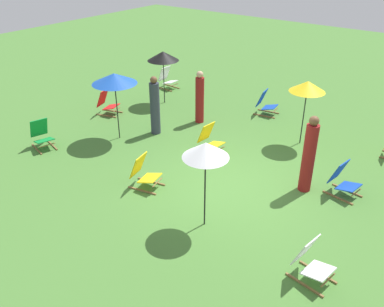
{
  "coord_description": "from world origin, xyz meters",
  "views": [
    {
      "loc": [
        -7.29,
        -4.27,
        5.43
      ],
      "look_at": [
        0.0,
        1.2,
        0.5
      ],
      "focal_mm": 38.59,
      "sensor_mm": 36.0,
      "label": 1
    }
  ],
  "objects_px": {
    "deckchair_1": "(107,103)",
    "person_0": "(309,156)",
    "person_2": "(155,107)",
    "deckchair_8": "(343,180)",
    "deckchair_6": "(42,135)",
    "umbrella_1": "(163,56)",
    "deckchair_5": "(311,262)",
    "umbrella_0": "(308,87)",
    "person_1": "(200,98)",
    "deckchair_2": "(144,173)",
    "umbrella_3": "(206,150)",
    "deckchair_0": "(266,104)",
    "deckchair_9": "(210,140)",
    "deckchair_3": "(167,79)",
    "umbrella_2": "(114,79)"
  },
  "relations": [
    {
      "from": "umbrella_3",
      "to": "person_1",
      "type": "height_order",
      "value": "umbrella_3"
    },
    {
      "from": "deckchair_1",
      "to": "person_0",
      "type": "xyz_separation_m",
      "value": [
        -0.39,
        -7.18,
        0.54
      ]
    },
    {
      "from": "deckchair_0",
      "to": "deckchair_3",
      "type": "bearing_deg",
      "value": 81.37
    },
    {
      "from": "deckchair_5",
      "to": "umbrella_0",
      "type": "relative_size",
      "value": 0.45
    },
    {
      "from": "deckchair_6",
      "to": "person_0",
      "type": "xyz_separation_m",
      "value": [
        2.39,
        -6.83,
        0.54
      ]
    },
    {
      "from": "deckchair_8",
      "to": "deckchair_6",
      "type": "bearing_deg",
      "value": 119.26
    },
    {
      "from": "umbrella_3",
      "to": "person_1",
      "type": "relative_size",
      "value": 1.14
    },
    {
      "from": "deckchair_2",
      "to": "deckchair_6",
      "type": "bearing_deg",
      "value": 81.63
    },
    {
      "from": "deckchair_0",
      "to": "deckchair_3",
      "type": "xyz_separation_m",
      "value": [
        0.04,
        4.3,
        0.0
      ]
    },
    {
      "from": "umbrella_3",
      "to": "person_0",
      "type": "distance_m",
      "value": 2.88
    },
    {
      "from": "deckchair_3",
      "to": "person_1",
      "type": "xyz_separation_m",
      "value": [
        -1.88,
        -2.92,
        0.44
      ]
    },
    {
      "from": "deckchair_6",
      "to": "umbrella_1",
      "type": "distance_m",
      "value": 4.92
    },
    {
      "from": "umbrella_0",
      "to": "person_1",
      "type": "height_order",
      "value": "umbrella_0"
    },
    {
      "from": "deckchair_6",
      "to": "umbrella_2",
      "type": "bearing_deg",
      "value": -21.3
    },
    {
      "from": "deckchair_6",
      "to": "umbrella_0",
      "type": "relative_size",
      "value": 0.46
    },
    {
      "from": "deckchair_8",
      "to": "umbrella_1",
      "type": "height_order",
      "value": "umbrella_1"
    },
    {
      "from": "deckchair_3",
      "to": "deckchair_8",
      "type": "xyz_separation_m",
      "value": [
        -3.26,
        -8.0,
        0.0
      ]
    },
    {
      "from": "deckchair_2",
      "to": "umbrella_1",
      "type": "bearing_deg",
      "value": 23.66
    },
    {
      "from": "deckchair_2",
      "to": "person_2",
      "type": "bearing_deg",
      "value": 24.48
    },
    {
      "from": "deckchair_8",
      "to": "person_2",
      "type": "bearing_deg",
      "value": 100.42
    },
    {
      "from": "deckchair_1",
      "to": "person_0",
      "type": "height_order",
      "value": "person_0"
    },
    {
      "from": "person_2",
      "to": "deckchair_0",
      "type": "bearing_deg",
      "value": -47.21
    },
    {
      "from": "person_2",
      "to": "person_1",
      "type": "bearing_deg",
      "value": -38.21
    },
    {
      "from": "deckchair_9",
      "to": "umbrella_2",
      "type": "bearing_deg",
      "value": 114.02
    },
    {
      "from": "umbrella_2",
      "to": "deckchair_2",
      "type": "bearing_deg",
      "value": -122.12
    },
    {
      "from": "deckchair_5",
      "to": "person_1",
      "type": "bearing_deg",
      "value": 61.5
    },
    {
      "from": "umbrella_2",
      "to": "person_0",
      "type": "xyz_separation_m",
      "value": [
        0.67,
        -5.53,
        -0.92
      ]
    },
    {
      "from": "deckchair_3",
      "to": "deckchair_9",
      "type": "relative_size",
      "value": 1.0
    },
    {
      "from": "deckchair_0",
      "to": "deckchair_6",
      "type": "relative_size",
      "value": 0.97
    },
    {
      "from": "deckchair_3",
      "to": "deckchair_8",
      "type": "height_order",
      "value": "same"
    },
    {
      "from": "deckchair_5",
      "to": "deckchair_6",
      "type": "bearing_deg",
      "value": 97.8
    },
    {
      "from": "deckchair_1",
      "to": "umbrella_1",
      "type": "bearing_deg",
      "value": -40.93
    },
    {
      "from": "deckchair_5",
      "to": "person_2",
      "type": "distance_m",
      "value": 6.79
    },
    {
      "from": "umbrella_3",
      "to": "deckchair_3",
      "type": "bearing_deg",
      "value": 45.07
    },
    {
      "from": "deckchair_2",
      "to": "umbrella_0",
      "type": "relative_size",
      "value": 0.45
    },
    {
      "from": "deckchair_1",
      "to": "person_0",
      "type": "relative_size",
      "value": 0.46
    },
    {
      "from": "deckchair_5",
      "to": "deckchair_6",
      "type": "height_order",
      "value": "same"
    },
    {
      "from": "person_0",
      "to": "person_2",
      "type": "xyz_separation_m",
      "value": [
        0.25,
        4.89,
        -0.06
      ]
    },
    {
      "from": "person_1",
      "to": "deckchair_2",
      "type": "bearing_deg",
      "value": 94.47
    },
    {
      "from": "deckchair_2",
      "to": "person_1",
      "type": "bearing_deg",
      "value": 5.4
    },
    {
      "from": "deckchair_2",
      "to": "person_1",
      "type": "xyz_separation_m",
      "value": [
        3.89,
        1.19,
        0.44
      ]
    },
    {
      "from": "deckchair_1",
      "to": "umbrella_3",
      "type": "bearing_deg",
      "value": -132.33
    },
    {
      "from": "umbrella_1",
      "to": "deckchair_3",
      "type": "bearing_deg",
      "value": 36.18
    },
    {
      "from": "deckchair_5",
      "to": "umbrella_0",
      "type": "bearing_deg",
      "value": 35.08
    },
    {
      "from": "deckchair_1",
      "to": "umbrella_2",
      "type": "height_order",
      "value": "umbrella_2"
    },
    {
      "from": "person_2",
      "to": "deckchair_1",
      "type": "bearing_deg",
      "value": 69.66
    },
    {
      "from": "deckchair_6",
      "to": "person_0",
      "type": "distance_m",
      "value": 7.25
    },
    {
      "from": "deckchair_5",
      "to": "deckchair_8",
      "type": "xyz_separation_m",
      "value": [
        2.97,
        0.47,
        0.0
      ]
    },
    {
      "from": "deckchair_0",
      "to": "deckchair_9",
      "type": "xyz_separation_m",
      "value": [
        -3.34,
        -0.06,
        0.0
      ]
    },
    {
      "from": "deckchair_1",
      "to": "person_1",
      "type": "bearing_deg",
      "value": -82.07
    }
  ]
}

